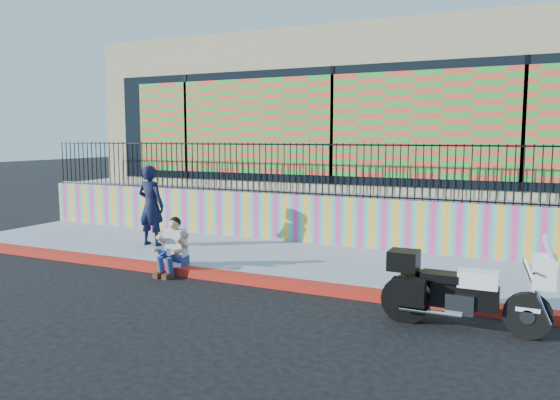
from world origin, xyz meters
The scene contains 10 objects.
ground centered at (0.00, 0.00, 0.00)m, with size 90.00×90.00×0.00m, color black.
red_curb centered at (0.00, 0.00, 0.07)m, with size 16.00×0.30×0.15m, color #A90C18.
sidewalk centered at (0.00, 1.65, 0.07)m, with size 16.00×3.00×0.15m, color #9196AE.
mural_wall centered at (0.00, 3.25, 0.70)m, with size 16.00×0.20×1.10m, color #DA3987.
metal_fence centered at (0.00, 3.25, 1.85)m, with size 15.80×0.04×1.20m, color black, non-canonical shape.
elevated_platform centered at (0.00, 8.35, 0.62)m, with size 16.00×10.00×1.25m, color #9196AE.
storefront_building centered at (0.00, 8.13, 3.25)m, with size 14.00×8.06×4.00m.
police_motorcycle centered at (3.65, -0.80, 0.57)m, with size 2.17×0.72×1.35m.
police_officer centered at (-3.31, 1.43, 1.05)m, with size 0.66×0.43×1.81m, color black.
seated_man centered at (-1.65, -0.09, 0.45)m, with size 0.54×0.71×1.06m.
Camera 1 is at (4.48, -8.31, 2.60)m, focal length 35.00 mm.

